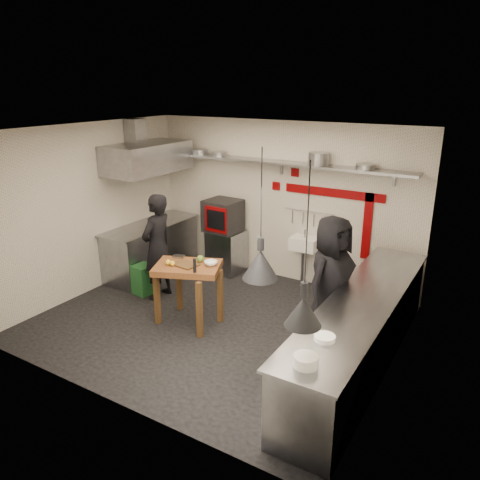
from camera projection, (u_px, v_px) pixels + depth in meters
The scene contains 47 objects.
floor at pixel (216, 323), 6.95m from camera, with size 5.00×5.00×0.00m, color black.
ceiling at pixel (212, 131), 6.06m from camera, with size 5.00×5.00×0.00m, color beige.
wall_back at pixel (281, 202), 8.21m from camera, with size 5.00×0.04×2.80m, color silver.
wall_front at pixel (100, 287), 4.80m from camera, with size 5.00×0.04×2.80m, color silver.
wall_left at pixel (89, 209), 7.73m from camera, with size 0.04×4.20×2.80m, color silver.
wall_right at pixel (398, 268), 5.28m from camera, with size 0.04×4.20×2.80m, color silver.
red_band_horiz at pixel (333, 193), 7.64m from camera, with size 1.70×0.02×0.14m, color #710205.
red_band_vert at pixel (367, 226), 7.50m from camera, with size 0.14×0.02×1.10m, color #710205.
red_tile_a at pixel (295, 172), 7.90m from camera, with size 0.14×0.02×0.14m, color #710205.
red_tile_b at pixel (276, 186), 8.16m from camera, with size 0.14×0.02×0.14m, color #710205.
back_shelf at pixel (278, 162), 7.84m from camera, with size 4.60×0.34×0.04m, color slate.
shelf_bracket_left at pixel (192, 158), 8.92m from camera, with size 0.04×0.06×0.24m, color slate.
shelf_bracket_mid at pixel (282, 167), 7.99m from camera, with size 0.04×0.06×0.24m, color slate.
shelf_bracket_right at pixel (395, 178), 7.06m from camera, with size 0.04×0.06×0.24m, color slate.
pan_far_left at pixel (200, 152), 8.60m from camera, with size 0.29×0.29×0.09m, color slate.
pan_mid_left at pixel (219, 154), 8.40m from camera, with size 0.26×0.26×0.07m, color slate.
stock_pot at pixel (318, 159), 7.44m from camera, with size 0.33×0.33×0.20m, color slate.
pan_right at pixel (365, 167), 7.09m from camera, with size 0.29×0.29×0.08m, color slate.
oven_stand at pixel (227, 251), 8.74m from camera, with size 0.60×0.55×0.80m, color slate.
combi_oven at pixel (223, 216), 8.52m from camera, with size 0.60×0.56×0.58m, color black.
oven_door at pixel (216, 220), 8.27m from camera, with size 0.46×0.03×0.46m, color #710205.
oven_glass at pixel (216, 220), 8.25m from camera, with size 0.39×0.02×0.34m, color black.
hand_sink at pixel (305, 243), 7.99m from camera, with size 0.46×0.34×0.22m, color white.
sink_tap at pixel (305, 233), 7.94m from camera, with size 0.03×0.03×0.14m, color slate.
sink_drain at pixel (302, 268), 8.10m from camera, with size 0.06×0.06×0.66m, color slate.
utensil_rail at pixel (309, 211), 7.94m from camera, with size 0.02×0.02×0.90m, color slate.
counter_right at pixel (360, 334), 5.76m from camera, with size 0.70×3.80×0.90m, color slate.
counter_right_top at pixel (363, 300), 5.61m from camera, with size 0.76×3.90×0.03m, color slate.
plate_stack at pixel (306, 361), 4.25m from camera, with size 0.23×0.23×0.11m, color white.
small_bowl_right at pixel (325, 338), 4.70m from camera, with size 0.22×0.22×0.05m, color white.
counter_left at pixel (151, 249), 8.71m from camera, with size 0.70×1.90×0.90m, color slate.
counter_left_top at pixel (150, 225), 8.57m from camera, with size 0.76×2.00×0.03m, color slate.
extractor_hood at pixel (148, 158), 8.15m from camera, with size 0.78×1.60×0.50m, color slate.
hood_duct at pixel (135, 134), 8.14m from camera, with size 0.28×0.28×0.50m, color slate.
green_bin at pixel (143, 279), 7.86m from camera, with size 0.30×0.30×0.50m, color #1C5626.
prep_table at pixel (189, 294), 6.83m from camera, with size 0.92×0.64×0.92m, color brown, non-canonical shape.
cutting_board at pixel (185, 264), 6.66m from camera, with size 0.36×0.25×0.03m, color #55391D.
pepper_mill at pixel (195, 266), 6.38m from camera, with size 0.04×0.04×0.20m, color black.
lemon_a at pixel (168, 262), 6.66m from camera, with size 0.08×0.08×0.08m, color gold.
lemon_b at pixel (172, 263), 6.62m from camera, with size 0.07×0.07×0.07m, color gold.
veg_ball at pixel (200, 259), 6.77m from camera, with size 0.10×0.10×0.10m, color #58832B.
steel_tray at pixel (179, 257), 6.95m from camera, with size 0.17×0.12×0.03m, color slate.
bowl at pixel (211, 263), 6.65m from camera, with size 0.19×0.19×0.06m, color white.
heat_lamp_near at pixel (261, 216), 4.74m from camera, with size 0.38×0.38×1.38m, color black, non-canonical shape.
heat_lamp_far at pixel (306, 248), 3.97m from camera, with size 0.34×0.34×1.49m, color black, non-canonical shape.
chef_left at pixel (157, 247), 7.53m from camera, with size 0.64×0.42×1.75m, color black.
chef_right at pixel (331, 281), 6.18m from camera, with size 0.88×0.57×1.80m, color black.
Camera 1 is at (3.51, -5.12, 3.38)m, focal length 35.00 mm.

